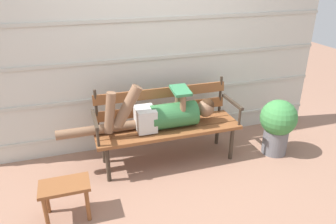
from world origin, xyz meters
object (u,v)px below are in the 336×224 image
park_bench (166,121)px  footstool (65,191)px  potted_plant (278,124)px  reclining_person (161,115)px

park_bench → footstool: size_ratio=3.74×
footstool → potted_plant: potted_plant is taller
reclining_person → footstool: size_ratio=4.01×
footstool → park_bench: bearing=30.6°
park_bench → reclining_person: bearing=-138.6°
footstool → potted_plant: bearing=8.9°
park_bench → reclining_person: size_ratio=0.93×
park_bench → reclining_person: (-0.08, -0.07, 0.12)m
footstool → potted_plant: (2.36, 0.37, 0.11)m
reclining_person → potted_plant: size_ratio=2.55×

